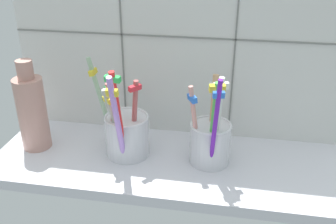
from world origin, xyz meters
The scene contains 5 objects.
counter_slab centered at (0.00, 0.00, 1.00)cm, with size 64.00×22.00×2.00cm, color silver.
tile_wall_back centered at (0.00, 12.00, 22.50)cm, with size 64.00×2.20×45.00cm.
toothbrush_cup_left centered at (-7.72, 0.58, 6.81)cm, with size 11.18×12.88×18.58cm.
toothbrush_cup_right centered at (7.60, 0.75, 6.77)cm, with size 7.89×10.90×18.62cm.
ceramic_vase centered at (-25.54, 0.50, 9.56)cm, with size 5.34×5.34×17.39cm.
Camera 1 is at (10.35, -58.13, 40.95)cm, focal length 41.09 mm.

